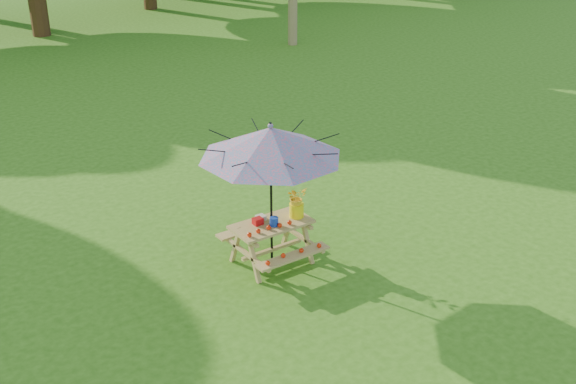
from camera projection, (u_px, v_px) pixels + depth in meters
picnic_table at (272, 243)px, 10.86m from camera, size 1.20×1.32×0.67m
patio_umbrella at (271, 143)px, 10.18m from camera, size 2.63×2.63×2.25m
produce_bins at (266, 220)px, 10.68m from camera, size 0.31×0.40×0.13m
tomatoes_row at (270, 228)px, 10.49m from camera, size 0.77×0.13×0.07m
flower_bucket at (297, 201)px, 10.80m from camera, size 0.30×0.26×0.49m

